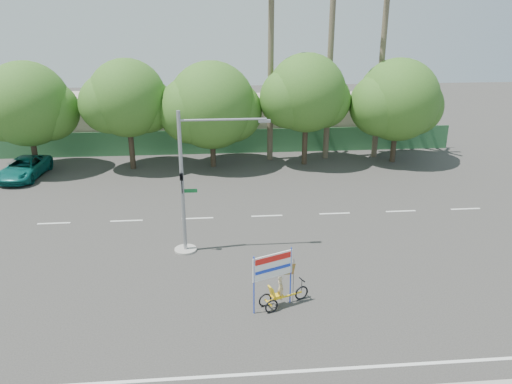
{
  "coord_description": "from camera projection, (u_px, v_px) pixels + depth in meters",
  "views": [
    {
      "loc": [
        -0.99,
        -18.46,
        11.32
      ],
      "look_at": [
        0.89,
        2.61,
        3.5
      ],
      "focal_mm": 35.0,
      "sensor_mm": 36.0,
      "label": 1
    }
  ],
  "objects": [
    {
      "name": "ground",
      "position": [
        241.0,
        291.0,
        21.25
      ],
      "size": [
        120.0,
        120.0,
        0.0
      ],
      "primitive_type": "plane",
      "color": "#33302D",
      "rests_on": "ground"
    },
    {
      "name": "fence",
      "position": [
        225.0,
        142.0,
        40.99
      ],
      "size": [
        38.0,
        0.08,
        2.0
      ],
      "primitive_type": "cube",
      "color": "#336B3D",
      "rests_on": "ground"
    },
    {
      "name": "building_left",
      "position": [
        110.0,
        120.0,
        44.01
      ],
      "size": [
        12.0,
        8.0,
        4.0
      ],
      "primitive_type": "cube",
      "color": "#B6A890",
      "rests_on": "ground"
    },
    {
      "name": "building_right",
      "position": [
        311.0,
        119.0,
        45.58
      ],
      "size": [
        14.0,
        8.0,
        3.6
      ],
      "primitive_type": "cube",
      "color": "#B6A890",
      "rests_on": "ground"
    },
    {
      "name": "tree_far_left",
      "position": [
        27.0,
        107.0,
        35.25
      ],
      "size": [
        7.14,
        6.0,
        7.96
      ],
      "color": "#473828",
      "rests_on": "ground"
    },
    {
      "name": "tree_left",
      "position": [
        127.0,
        101.0,
        35.73
      ],
      "size": [
        6.66,
        5.6,
        8.07
      ],
      "color": "#473828",
      "rests_on": "ground"
    },
    {
      "name": "tree_center",
      "position": [
        211.0,
        108.0,
        36.43
      ],
      "size": [
        7.62,
        6.4,
        7.85
      ],
      "color": "#473828",
      "rests_on": "ground"
    },
    {
      "name": "tree_right",
      "position": [
        306.0,
        96.0,
        36.75
      ],
      "size": [
        6.9,
        5.8,
        8.36
      ],
      "color": "#473828",
      "rests_on": "ground"
    },
    {
      "name": "tree_far_right",
      "position": [
        397.0,
        102.0,
        37.54
      ],
      "size": [
        7.38,
        6.2,
        7.94
      ],
      "color": "#473828",
      "rests_on": "ground"
    },
    {
      "name": "palm_tall",
      "position": [
        332.0,
        20.0,
        36.51
      ],
      "size": [
        3.73,
        3.79,
        17.45
      ],
      "color": "#70604C",
      "rests_on": "ground"
    },
    {
      "name": "palm_mid",
      "position": [
        384.0,
        35.0,
        37.21
      ],
      "size": [
        3.73,
        3.79,
        15.45
      ],
      "color": "#70604C",
      "rests_on": "ground"
    },
    {
      "name": "palm_short",
      "position": [
        271.0,
        44.0,
        36.69
      ],
      "size": [
        3.73,
        3.79,
        14.45
      ],
      "color": "#70604C",
      "rests_on": "ground"
    },
    {
      "name": "traffic_signal",
      "position": [
        189.0,
        195.0,
        23.78
      ],
      "size": [
        4.72,
        1.1,
        7.0
      ],
      "color": "gray",
      "rests_on": "ground"
    },
    {
      "name": "trike_billboard",
      "position": [
        278.0,
        284.0,
        19.8
      ],
      "size": [
        2.4,
        1.19,
        2.53
      ],
      "rotation": [
        0.0,
        0.0,
        0.4
      ],
      "color": "black",
      "rests_on": "ground"
    },
    {
      "name": "pickup_truck",
      "position": [
        24.0,
        168.0,
        35.18
      ],
      "size": [
        2.81,
        5.33,
        1.43
      ],
      "primitive_type": "imported",
      "rotation": [
        0.0,
        0.0,
        -0.09
      ],
      "color": "#0D615B",
      "rests_on": "ground"
    }
  ]
}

